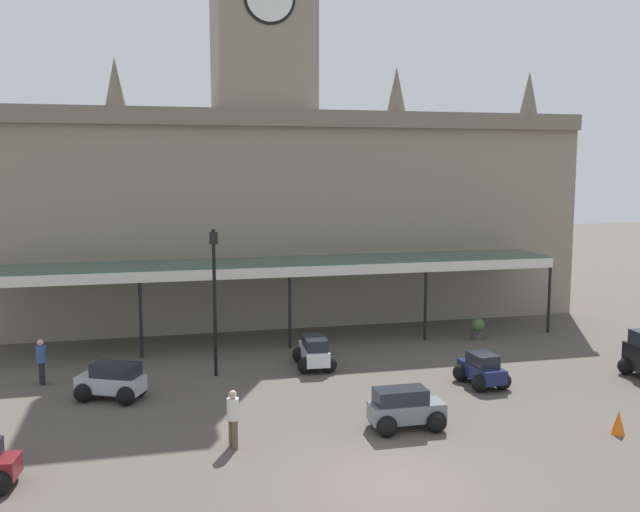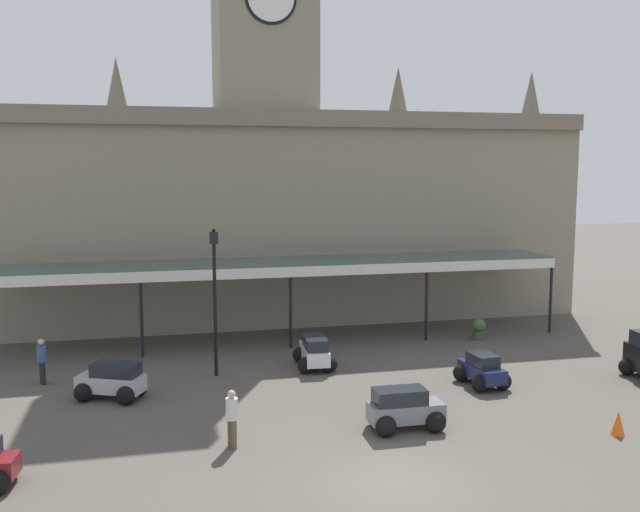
{
  "view_description": "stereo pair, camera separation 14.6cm",
  "coord_description": "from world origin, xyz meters",
  "views": [
    {
      "loc": [
        -5.8,
        -15.84,
        7.87
      ],
      "look_at": [
        0.0,
        8.12,
        4.74
      ],
      "focal_mm": 39.71,
      "sensor_mm": 36.0,
      "label": 1
    },
    {
      "loc": [
        -5.66,
        -15.88,
        7.87
      ],
      "look_at": [
        0.0,
        8.12,
        4.74
      ],
      "focal_mm": 39.71,
      "sensor_mm": 36.0,
      "label": 2
    }
  ],
  "objects": [
    {
      "name": "car_navy_sedan",
      "position": [
        5.71,
        6.87,
        0.5
      ],
      "size": [
        1.62,
        2.11,
        1.19
      ],
      "color": "#19214C",
      "rests_on": "ground"
    },
    {
      "name": "traffic_cone",
      "position": [
        7.49,
        1.59,
        0.36
      ],
      "size": [
        0.4,
        0.4,
        0.72
      ],
      "primitive_type": "cone",
      "color": "orange",
      "rests_on": "ground"
    },
    {
      "name": "pedestrian_near_entrance",
      "position": [
        -3.69,
        3.25,
        0.91
      ],
      "size": [
        0.34,
        0.38,
        1.67
      ],
      "color": "brown",
      "rests_on": "ground"
    },
    {
      "name": "victorian_lamppost",
      "position": [
        -3.52,
        10.32,
        3.42
      ],
      "size": [
        0.3,
        0.3,
        5.59
      ],
      "color": "black",
      "rests_on": "ground"
    },
    {
      "name": "ground_plane",
      "position": [
        0.0,
        0.0,
        0.0
      ],
      "size": [
        140.0,
        140.0,
        0.0
      ],
      "primitive_type": "plane",
      "color": "#504A42"
    },
    {
      "name": "car_grey_estate",
      "position": [
        1.51,
        3.47,
        0.56
      ],
      "size": [
        2.26,
        1.55,
        1.27
      ],
      "color": "slate",
      "rests_on": "ground"
    },
    {
      "name": "pedestrian_crossing_forecourt",
      "position": [
        -9.76,
        10.74,
        0.91
      ],
      "size": [
        0.34,
        0.38,
        1.67
      ],
      "color": "black",
      "rests_on": "ground"
    },
    {
      "name": "station_building",
      "position": [
        -0.0,
        20.62,
        6.22
      ],
      "size": [
        32.15,
        6.93,
        19.92
      ],
      "color": "gray",
      "rests_on": "ground"
    },
    {
      "name": "car_white_estate",
      "position": [
        0.34,
        10.5,
        0.56
      ],
      "size": [
        1.64,
        2.31,
        1.27
      ],
      "color": "silver",
      "rests_on": "ground"
    },
    {
      "name": "planter_forecourt_centre",
      "position": [
        8.69,
        13.23,
        0.49
      ],
      "size": [
        0.6,
        0.6,
        0.96
      ],
      "color": "#47423D",
      "rests_on": "ground"
    },
    {
      "name": "entrance_canopy",
      "position": [
        -0.0,
        14.94,
        3.52
      ],
      "size": [
        25.22,
        3.26,
        3.66
      ],
      "color": "#38564C",
      "rests_on": "ground"
    },
    {
      "name": "car_silver_estate",
      "position": [
        -7.2,
        8.4,
        0.56
      ],
      "size": [
        2.43,
        2.11,
        1.27
      ],
      "color": "#B2B5BA",
      "rests_on": "ground"
    }
  ]
}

